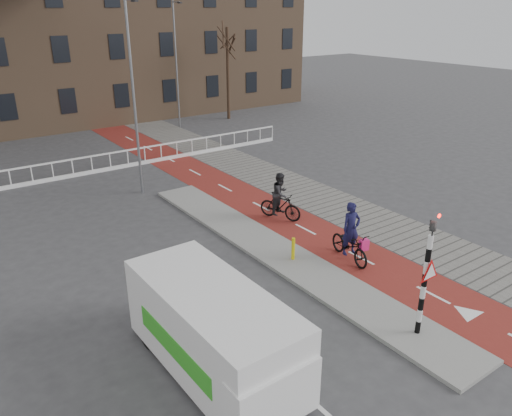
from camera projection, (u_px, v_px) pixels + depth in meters
ground at (375, 296)px, 15.31m from camera, size 120.00×120.00×0.00m
bike_lane at (236, 194)px, 23.65m from camera, size 2.50×60.00×0.01m
sidewalk at (282, 182)px, 25.16m from camera, size 3.00×60.00×0.01m
curb_island at (277, 252)px, 17.92m from camera, size 1.80×16.00×0.12m
traffic_signal at (427, 272)px, 12.72m from camera, size 0.80×0.80×3.68m
bollard at (293, 249)px, 17.16m from camera, size 0.12×0.12×0.80m
cyclist_near at (350, 241)px, 17.25m from camera, size 1.11×2.17×2.13m
cyclist_far at (280, 200)px, 20.55m from camera, size 1.25×1.93×2.00m
van at (213, 330)px, 11.81m from camera, size 2.14×5.18×2.22m
railing at (53, 175)px, 25.30m from camera, size 28.00×0.10×0.99m
townhouse_row at (7, 13)px, 34.83m from camera, size 46.00×10.00×15.90m
tree_right at (228, 74)px, 38.09m from camera, size 0.24×0.24×6.82m
streetlight_near at (134, 102)px, 22.20m from camera, size 0.12×0.12×8.62m
streetlight_right at (176, 67)px, 34.88m from camera, size 0.12×0.12×8.60m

